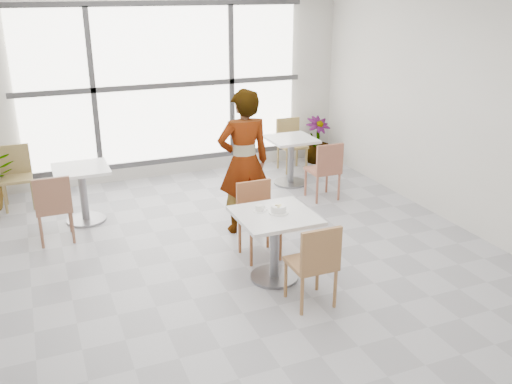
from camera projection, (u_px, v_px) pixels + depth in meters
name	position (u px, v px, depth m)	size (l,w,h in m)	color
floor	(246.00, 266.00, 6.25)	(7.00, 7.00, 0.00)	#9E9EA5
wall_back	(164.00, 85.00, 8.76)	(6.00, 6.00, 0.00)	silver
wall_front	(507.00, 308.00, 2.70)	(6.00, 6.00, 0.00)	silver
wall_right	(473.00, 113.00, 6.80)	(7.00, 7.00, 0.00)	silver
window	(165.00, 85.00, 8.70)	(4.60, 0.07, 2.52)	white
main_table	(275.00, 234.00, 5.83)	(0.80, 0.80, 0.75)	white
chair_near	(315.00, 261.00, 5.31)	(0.42, 0.42, 0.87)	#A17045
chair_far	(257.00, 214.00, 6.39)	(0.42, 0.42, 0.87)	#9C5B36
oatmeal_bowl	(279.00, 209.00, 5.76)	(0.21, 0.21, 0.09)	white
coffee_cup	(259.00, 209.00, 5.80)	(0.16, 0.13, 0.07)	white
person	(244.00, 162.00, 6.87)	(0.67, 0.44, 1.83)	black
bg_table_left	(83.00, 187.00, 7.30)	(0.70, 0.70, 0.75)	white
bg_table_right	(291.00, 154.00, 8.70)	(0.70, 0.70, 0.75)	silver
bg_chair_left_near	(54.00, 205.00, 6.67)	(0.42, 0.42, 0.87)	#8A5942
bg_chair_left_far	(16.00, 172.00, 7.82)	(0.42, 0.42, 0.87)	olive
bg_chair_right_near	(326.00, 167.00, 8.03)	(0.42, 0.42, 0.87)	#9C5C46
bg_chair_right_far	(290.00, 141.00, 9.41)	(0.42, 0.42, 0.87)	#9F8349
plant_right	(317.00, 140.00, 9.82)	(0.45, 0.45, 0.81)	#4B7438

